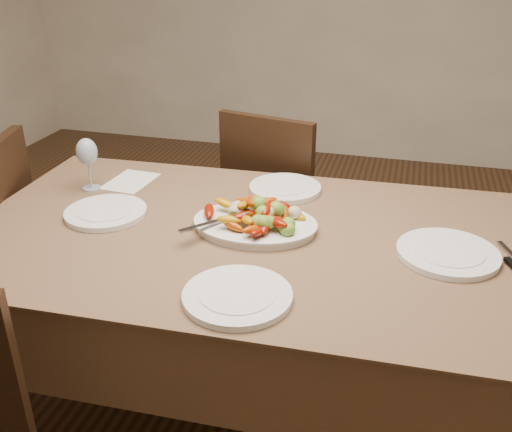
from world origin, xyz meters
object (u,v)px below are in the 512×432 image
object	(u,v)px
dining_table	(256,333)
chair_far	(285,207)
plate_far	(285,188)
plate_right	(448,253)
wine_glass	(88,163)
plate_near	(237,296)
plate_left	(106,213)
serving_platter	(255,226)

from	to	relation	value
dining_table	chair_far	bearing A→B (deg)	96.23
chair_far	plate_far	bearing A→B (deg)	115.52
chair_far	plate_right	distance (m)	1.07
plate_far	wine_glass	xyz separation A→B (m)	(-0.69, -0.17, 0.09)
plate_near	plate_right	bearing A→B (deg)	35.64
chair_far	wine_glass	distance (m)	0.94
plate_left	chair_far	bearing A→B (deg)	62.19
plate_left	dining_table	bearing A→B (deg)	0.35
plate_right	plate_left	bearing A→B (deg)	-179.06
dining_table	serving_platter	bearing A→B (deg)	111.25
serving_platter	wine_glass	distance (m)	0.69
plate_left	wine_glass	bearing A→B (deg)	130.96
serving_platter	chair_far	bearing A→B (deg)	95.64
plate_left	plate_near	distance (m)	0.67
plate_near	plate_far	bearing A→B (deg)	93.19
chair_far	plate_left	xyz separation A→B (m)	(-0.43, -0.81, 0.29)
serving_platter	wine_glass	world-z (taller)	wine_glass
dining_table	plate_far	xyz separation A→B (m)	(0.01, 0.36, 0.39)
plate_far	plate_right	bearing A→B (deg)	-31.44
chair_far	wine_glass	world-z (taller)	wine_glass
plate_far	chair_far	bearing A→B (deg)	102.36
chair_far	wine_glass	size ratio (longest dim) A/B	4.64
chair_far	plate_near	xyz separation A→B (m)	(0.14, -1.17, 0.29)
chair_far	plate_far	world-z (taller)	chair_far
chair_far	serving_platter	world-z (taller)	chair_far
plate_right	plate_near	bearing A→B (deg)	-144.36
plate_left	plate_right	bearing A→B (deg)	0.94
serving_platter	plate_right	size ratio (longest dim) A/B	1.30
dining_table	plate_left	distance (m)	0.65
plate_left	plate_far	distance (m)	0.64
dining_table	serving_platter	size ratio (longest dim) A/B	4.84
plate_right	plate_near	world-z (taller)	same
chair_far	plate_left	bearing A→B (deg)	75.35
plate_left	serving_platter	bearing A→B (deg)	3.63
serving_platter	plate_right	world-z (taller)	serving_platter
plate_right	dining_table	bearing A→B (deg)	-178.54
chair_far	wine_glass	bearing A→B (deg)	59.91
plate_left	wine_glass	xyz separation A→B (m)	(-0.16, 0.19, 0.09)
wine_glass	plate_far	bearing A→B (deg)	14.21
chair_far	plate_left	world-z (taller)	chair_far
plate_near	wine_glass	bearing A→B (deg)	143.42
plate_near	wine_glass	xyz separation A→B (m)	(-0.73, 0.54, 0.09)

